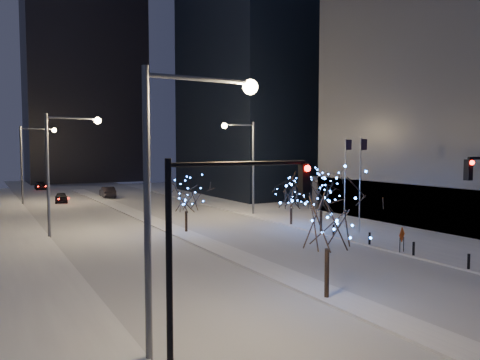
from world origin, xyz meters
TOP-DOWN VIEW (x-y plane):
  - ground at (0.00, 0.00)m, footprint 160.00×160.00m
  - road at (0.00, 35.00)m, footprint 20.00×130.00m
  - median at (0.00, 30.00)m, footprint 2.00×80.00m
  - east_sidewalk at (15.00, 20.00)m, footprint 10.00×90.00m
  - horizon_block at (6.00, 92.00)m, footprint 24.00×14.00m
  - street_lamp_w_near at (-8.94, 2.00)m, footprint 4.40×0.56m
  - street_lamp_w_mid at (-8.94, 27.00)m, footprint 4.40×0.56m
  - street_lamp_w_far at (-8.94, 52.00)m, footprint 4.40×0.56m
  - street_lamp_east at (10.08, 30.00)m, footprint 3.90×0.56m
  - traffic_signal_west at (-8.44, -0.00)m, footprint 5.26×0.43m
  - flagpoles at (13.37, 17.25)m, footprint 1.35×2.60m
  - bollards at (10.20, 10.00)m, footprint 0.16×12.16m
  - car_near at (-5.31, 52.35)m, footprint 2.10×4.09m
  - car_mid at (1.55, 55.51)m, footprint 2.01×4.94m
  - car_far at (-5.39, 74.57)m, footprint 1.90×4.46m
  - holiday_tree_median_near at (-0.50, 4.07)m, footprint 5.02×5.02m
  - holiday_tree_median_far at (0.50, 23.65)m, footprint 4.10×4.10m
  - holiday_tree_plaza_near at (10.50, 17.97)m, footprint 5.64×5.64m
  - holiday_tree_plaza_far at (10.50, 22.30)m, footprint 4.09×4.09m
  - construction_sign at (10.30, 9.08)m, footprint 0.98×0.44m

SIDE VIEW (x-z plane):
  - ground at x=0.00m, z-range 0.00..0.00m
  - road at x=0.00m, z-range 0.00..0.02m
  - median at x=0.00m, z-range 0.00..0.15m
  - east_sidewalk at x=15.00m, z-range 0.00..0.15m
  - bollards at x=10.20m, z-range 0.15..1.05m
  - car_far at x=-5.39m, z-range 0.00..1.28m
  - car_near at x=-5.31m, z-range 0.00..1.33m
  - car_mid at x=1.55m, z-range 0.00..1.59m
  - construction_sign at x=10.30m, z-range 0.33..2.05m
  - holiday_tree_plaza_far at x=10.50m, z-range 0.76..5.20m
  - holiday_tree_median_far at x=0.50m, z-range 0.88..5.62m
  - holiday_tree_plaza_near at x=10.50m, z-range 0.87..6.32m
  - holiday_tree_median_near at x=-0.50m, z-range 1.15..7.34m
  - traffic_signal_west at x=-8.44m, z-range 1.26..8.26m
  - flagpoles at x=13.37m, z-range 0.80..8.80m
  - street_lamp_east at x=10.08m, z-range 1.45..11.45m
  - street_lamp_w_near at x=-8.94m, z-range 1.50..11.50m
  - street_lamp_w_mid at x=-8.94m, z-range 1.50..11.50m
  - street_lamp_w_far at x=-8.94m, z-range 1.50..11.50m
  - horizon_block at x=6.00m, z-range 0.00..42.00m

